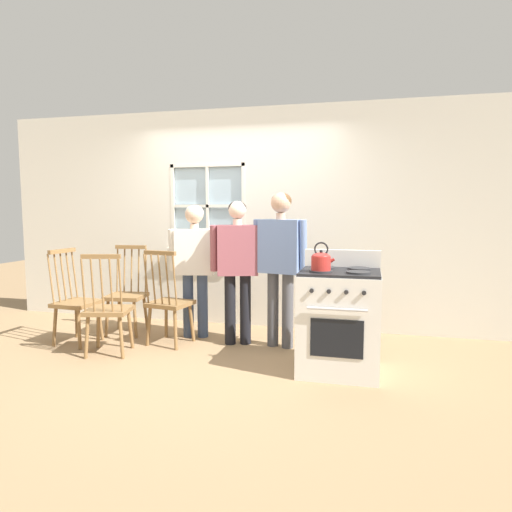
# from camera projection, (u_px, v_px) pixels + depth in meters

# --- Properties ---
(ground_plane) EXTENTS (16.00, 16.00, 0.00)m
(ground_plane) POSITION_uv_depth(u_px,v_px,m) (202.00, 358.00, 4.50)
(ground_plane) COLOR #937551
(wall_back) EXTENTS (6.40, 0.16, 2.70)m
(wall_back) POSITION_uv_depth(u_px,v_px,m) (241.00, 219.00, 5.71)
(wall_back) COLOR silver
(wall_back) RESTS_ON ground_plane
(chair_by_window) EXTENTS (0.44, 0.45, 1.04)m
(chair_by_window) POSITION_uv_depth(u_px,v_px,m) (75.00, 302.00, 4.97)
(chair_by_window) COLOR olive
(chair_by_window) RESTS_ON ground_plane
(chair_near_wall) EXTENTS (0.48, 0.47, 1.04)m
(chair_near_wall) POSITION_uv_depth(u_px,v_px,m) (169.00, 303.00, 4.93)
(chair_near_wall) COLOR olive
(chair_near_wall) RESTS_ON ground_plane
(chair_center_cluster) EXTENTS (0.50, 0.49, 1.04)m
(chair_center_cluster) POSITION_uv_depth(u_px,v_px,m) (108.00, 310.00, 4.59)
(chair_center_cluster) COLOR olive
(chair_center_cluster) RESTS_ON ground_plane
(chair_near_stove) EXTENTS (0.46, 0.45, 1.04)m
(chair_near_stove) POSITION_uv_depth(u_px,v_px,m) (127.00, 295.00, 5.38)
(chair_near_stove) COLOR olive
(chair_near_stove) RESTS_ON ground_plane
(person_elderly_left) EXTENTS (0.59, 0.30, 1.51)m
(person_elderly_left) POSITION_uv_depth(u_px,v_px,m) (195.00, 257.00, 5.17)
(person_elderly_left) COLOR #384766
(person_elderly_left) RESTS_ON ground_plane
(person_teen_center) EXTENTS (0.59, 0.33, 1.55)m
(person_teen_center) POSITION_uv_depth(u_px,v_px,m) (238.00, 259.00, 4.89)
(person_teen_center) COLOR black
(person_teen_center) RESTS_ON ground_plane
(person_adult_right) EXTENTS (0.60, 0.29, 1.64)m
(person_adult_right) POSITION_uv_depth(u_px,v_px,m) (281.00, 253.00, 4.78)
(person_adult_right) COLOR #4C4C51
(person_adult_right) RESTS_ON ground_plane
(stove) EXTENTS (0.71, 0.68, 1.08)m
(stove) POSITION_uv_depth(u_px,v_px,m) (339.00, 320.00, 4.10)
(stove) COLOR white
(stove) RESTS_ON ground_plane
(kettle) EXTENTS (0.21, 0.17, 0.25)m
(kettle) POSITION_uv_depth(u_px,v_px,m) (321.00, 261.00, 3.95)
(kettle) COLOR red
(kettle) RESTS_ON stove
(potted_plant) EXTENTS (0.14, 0.13, 0.33)m
(potted_plant) POSITION_uv_depth(u_px,v_px,m) (191.00, 240.00, 5.81)
(potted_plant) COLOR beige
(potted_plant) RESTS_ON wall_back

